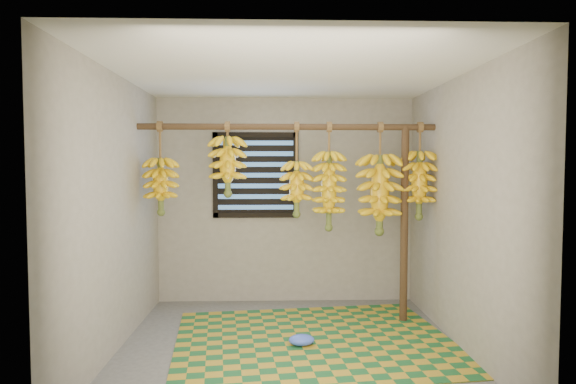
{
  "coord_description": "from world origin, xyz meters",
  "views": [
    {
      "loc": [
        -0.15,
        -4.17,
        1.6
      ],
      "look_at": [
        0.0,
        0.55,
        1.35
      ],
      "focal_mm": 30.0,
      "sensor_mm": 36.0,
      "label": 1
    }
  ],
  "objects_px": {
    "banana_bunch_b": "(228,166)",
    "support_post": "(404,225)",
    "banana_bunch_a": "(161,186)",
    "plastic_bag": "(302,340)",
    "banana_bunch_c": "(297,188)",
    "woven_mat": "(314,340)",
    "banana_bunch_f": "(419,185)",
    "banana_bunch_e": "(380,194)",
    "banana_bunch_d": "(329,191)"
  },
  "relations": [
    {
      "from": "support_post",
      "to": "banana_bunch_a",
      "type": "relative_size",
      "value": 2.15
    },
    {
      "from": "banana_bunch_a",
      "to": "banana_bunch_d",
      "type": "bearing_deg",
      "value": 0.0
    },
    {
      "from": "banana_bunch_e",
      "to": "banana_bunch_c",
      "type": "bearing_deg",
      "value": -180.0
    },
    {
      "from": "banana_bunch_c",
      "to": "banana_bunch_e",
      "type": "relative_size",
      "value": 0.84
    },
    {
      "from": "banana_bunch_e",
      "to": "banana_bunch_f",
      "type": "bearing_deg",
      "value": 0.0
    },
    {
      "from": "support_post",
      "to": "banana_bunch_e",
      "type": "height_order",
      "value": "banana_bunch_e"
    },
    {
      "from": "banana_bunch_a",
      "to": "banana_bunch_c",
      "type": "distance_m",
      "value": 1.37
    },
    {
      "from": "plastic_bag",
      "to": "banana_bunch_e",
      "type": "xyz_separation_m",
      "value": [
        0.84,
        0.67,
        1.26
      ]
    },
    {
      "from": "woven_mat",
      "to": "banana_bunch_b",
      "type": "relative_size",
      "value": 3.36
    },
    {
      "from": "woven_mat",
      "to": "banana_bunch_a",
      "type": "relative_size",
      "value": 2.69
    },
    {
      "from": "woven_mat",
      "to": "banana_bunch_d",
      "type": "xyz_separation_m",
      "value": [
        0.19,
        0.55,
        1.35
      ]
    },
    {
      "from": "support_post",
      "to": "banana_bunch_c",
      "type": "bearing_deg",
      "value": -180.0
    },
    {
      "from": "banana_bunch_f",
      "to": "banana_bunch_e",
      "type": "bearing_deg",
      "value": 180.0
    },
    {
      "from": "support_post",
      "to": "plastic_bag",
      "type": "height_order",
      "value": "support_post"
    },
    {
      "from": "banana_bunch_b",
      "to": "banana_bunch_c",
      "type": "xyz_separation_m",
      "value": [
        0.7,
        -0.0,
        -0.23
      ]
    },
    {
      "from": "plastic_bag",
      "to": "banana_bunch_d",
      "type": "xyz_separation_m",
      "value": [
        0.32,
        0.67,
        1.3
      ]
    },
    {
      "from": "banana_bunch_a",
      "to": "plastic_bag",
      "type": "bearing_deg",
      "value": -25.95
    },
    {
      "from": "banana_bunch_d",
      "to": "banana_bunch_a",
      "type": "bearing_deg",
      "value": 180.0
    },
    {
      "from": "banana_bunch_b",
      "to": "banana_bunch_e",
      "type": "height_order",
      "value": "same"
    },
    {
      "from": "support_post",
      "to": "banana_bunch_f",
      "type": "distance_m",
      "value": 0.44
    },
    {
      "from": "banana_bunch_c",
      "to": "banana_bunch_f",
      "type": "relative_size",
      "value": 0.97
    },
    {
      "from": "plastic_bag",
      "to": "banana_bunch_f",
      "type": "bearing_deg",
      "value": 28.35
    },
    {
      "from": "support_post",
      "to": "banana_bunch_c",
      "type": "distance_m",
      "value": 1.17
    },
    {
      "from": "support_post",
      "to": "banana_bunch_b",
      "type": "relative_size",
      "value": 2.69
    },
    {
      "from": "banana_bunch_e",
      "to": "woven_mat",
      "type": "bearing_deg",
      "value": -142.59
    },
    {
      "from": "banana_bunch_e",
      "to": "banana_bunch_b",
      "type": "bearing_deg",
      "value": 180.0
    },
    {
      "from": "banana_bunch_a",
      "to": "banana_bunch_e",
      "type": "bearing_deg",
      "value": 0.0
    },
    {
      "from": "plastic_bag",
      "to": "banana_bunch_e",
      "type": "relative_size",
      "value": 0.21
    },
    {
      "from": "banana_bunch_d",
      "to": "support_post",
      "type": "bearing_deg",
      "value": 0.0
    },
    {
      "from": "woven_mat",
      "to": "banana_bunch_c",
      "type": "relative_size",
      "value": 2.62
    },
    {
      "from": "banana_bunch_d",
      "to": "banana_bunch_e",
      "type": "relative_size",
      "value": 0.96
    },
    {
      "from": "support_post",
      "to": "woven_mat",
      "type": "bearing_deg",
      "value": -150.67
    },
    {
      "from": "plastic_bag",
      "to": "banana_bunch_e",
      "type": "bearing_deg",
      "value": 38.73
    },
    {
      "from": "support_post",
      "to": "plastic_bag",
      "type": "relative_size",
      "value": 8.55
    },
    {
      "from": "banana_bunch_b",
      "to": "banana_bunch_c",
      "type": "height_order",
      "value": "same"
    },
    {
      "from": "plastic_bag",
      "to": "banana_bunch_b",
      "type": "height_order",
      "value": "banana_bunch_b"
    },
    {
      "from": "plastic_bag",
      "to": "support_post",
      "type": "bearing_deg",
      "value": 31.52
    },
    {
      "from": "banana_bunch_d",
      "to": "banana_bunch_e",
      "type": "distance_m",
      "value": 0.52
    },
    {
      "from": "plastic_bag",
      "to": "banana_bunch_b",
      "type": "relative_size",
      "value": 0.31
    },
    {
      "from": "woven_mat",
      "to": "banana_bunch_c",
      "type": "bearing_deg",
      "value": 103.92
    },
    {
      "from": "banana_bunch_f",
      "to": "banana_bunch_c",
      "type": "bearing_deg",
      "value": -180.0
    },
    {
      "from": "woven_mat",
      "to": "banana_bunch_b",
      "type": "xyz_separation_m",
      "value": [
        -0.83,
        0.55,
        1.6
      ]
    },
    {
      "from": "woven_mat",
      "to": "banana_bunch_e",
      "type": "relative_size",
      "value": 2.21
    },
    {
      "from": "plastic_bag",
      "to": "banana_bunch_f",
      "type": "xyz_separation_m",
      "value": [
        1.25,
        0.67,
        1.36
      ]
    },
    {
      "from": "woven_mat",
      "to": "banana_bunch_c",
      "type": "xyz_separation_m",
      "value": [
        -0.14,
        0.55,
        1.37
      ]
    },
    {
      "from": "plastic_bag",
      "to": "banana_bunch_f",
      "type": "distance_m",
      "value": 1.96
    },
    {
      "from": "support_post",
      "to": "banana_bunch_b",
      "type": "height_order",
      "value": "banana_bunch_b"
    },
    {
      "from": "banana_bunch_b",
      "to": "support_post",
      "type": "bearing_deg",
      "value": -0.0
    },
    {
      "from": "banana_bunch_f",
      "to": "banana_bunch_b",
      "type": "bearing_deg",
      "value": 180.0
    },
    {
      "from": "banana_bunch_a",
      "to": "banana_bunch_c",
      "type": "relative_size",
      "value": 0.97
    }
  ]
}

